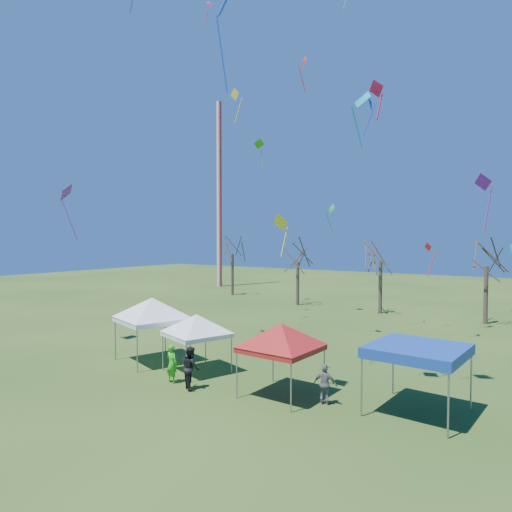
{
  "coord_description": "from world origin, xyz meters",
  "views": [
    {
      "loc": [
        10.74,
        -14.9,
        6.67
      ],
      "look_at": [
        -1.24,
        3.0,
        5.8
      ],
      "focal_mm": 32.0,
      "sensor_mm": 36.0,
      "label": 1
    }
  ],
  "objects_px": {
    "tree_2": "(381,242)",
    "person_dark": "(191,368)",
    "tree_3": "(487,245)",
    "tent_white_west": "(152,302)",
    "tent_blue": "(418,351)",
    "person_grey": "(325,384)",
    "radio_mast": "(219,195)",
    "tent_white_mid": "(197,318)",
    "tree_1": "(298,246)",
    "tent_red": "(281,328)",
    "tree_0": "(232,239)",
    "person_green": "(172,364)"
  },
  "relations": [
    {
      "from": "tree_2",
      "to": "person_dark",
      "type": "relative_size",
      "value": 4.36
    },
    {
      "from": "radio_mast",
      "to": "tent_white_west",
      "type": "height_order",
      "value": "radio_mast"
    },
    {
      "from": "tree_0",
      "to": "tent_white_mid",
      "type": "height_order",
      "value": "tree_0"
    },
    {
      "from": "tree_1",
      "to": "tree_3",
      "type": "xyz_separation_m",
      "value": [
        16.8,
        -0.6,
        0.29
      ]
    },
    {
      "from": "tent_red",
      "to": "tent_blue",
      "type": "height_order",
      "value": "tent_red"
    },
    {
      "from": "radio_mast",
      "to": "tree_3",
      "type": "height_order",
      "value": "radio_mast"
    },
    {
      "from": "tent_white_west",
      "to": "person_grey",
      "type": "height_order",
      "value": "tent_white_west"
    },
    {
      "from": "radio_mast",
      "to": "tent_white_mid",
      "type": "xyz_separation_m",
      "value": [
        23.85,
        -31.94,
        -9.83
      ]
    },
    {
      "from": "tent_white_west",
      "to": "tent_red",
      "type": "bearing_deg",
      "value": -5.21
    },
    {
      "from": "tree_1",
      "to": "person_dark",
      "type": "relative_size",
      "value": 4.02
    },
    {
      "from": "person_grey",
      "to": "tent_blue",
      "type": "bearing_deg",
      "value": -171.47
    },
    {
      "from": "radio_mast",
      "to": "tree_2",
      "type": "bearing_deg",
      "value": -20.57
    },
    {
      "from": "tent_blue",
      "to": "person_green",
      "type": "xyz_separation_m",
      "value": [
        -10.33,
        -2.47,
        -1.51
      ]
    },
    {
      "from": "tent_white_west",
      "to": "tent_blue",
      "type": "xyz_separation_m",
      "value": [
        13.8,
        0.4,
        -0.81
      ]
    },
    {
      "from": "tree_2",
      "to": "person_dark",
      "type": "height_order",
      "value": "tree_2"
    },
    {
      "from": "person_dark",
      "to": "tree_2",
      "type": "bearing_deg",
      "value": -59.39
    },
    {
      "from": "tent_red",
      "to": "person_grey",
      "type": "relative_size",
      "value": 2.5
    },
    {
      "from": "tent_white_mid",
      "to": "tree_1",
      "type": "bearing_deg",
      "value": 106.33
    },
    {
      "from": "tree_0",
      "to": "person_grey",
      "type": "relative_size",
      "value": 5.24
    },
    {
      "from": "tree_2",
      "to": "person_dark",
      "type": "bearing_deg",
      "value": -90.76
    },
    {
      "from": "tree_3",
      "to": "person_green",
      "type": "relative_size",
      "value": 4.48
    },
    {
      "from": "tent_white_mid",
      "to": "tree_2",
      "type": "bearing_deg",
      "value": 85.43
    },
    {
      "from": "tent_white_west",
      "to": "tent_white_mid",
      "type": "height_order",
      "value": "tent_white_west"
    },
    {
      "from": "tent_white_west",
      "to": "person_grey",
      "type": "distance_m",
      "value": 10.79
    },
    {
      "from": "tree_3",
      "to": "tent_white_west",
      "type": "height_order",
      "value": "tree_3"
    },
    {
      "from": "person_grey",
      "to": "radio_mast",
      "type": "bearing_deg",
      "value": -55.71
    },
    {
      "from": "tree_3",
      "to": "person_dark",
      "type": "height_order",
      "value": "tree_3"
    },
    {
      "from": "tree_3",
      "to": "person_dark",
      "type": "relative_size",
      "value": 4.22
    },
    {
      "from": "radio_mast",
      "to": "tree_1",
      "type": "relative_size",
      "value": 3.31
    },
    {
      "from": "tent_white_mid",
      "to": "person_green",
      "type": "distance_m",
      "value": 2.62
    },
    {
      "from": "tree_2",
      "to": "tent_white_west",
      "type": "height_order",
      "value": "tree_2"
    },
    {
      "from": "tree_0",
      "to": "person_grey",
      "type": "height_order",
      "value": "tree_0"
    },
    {
      "from": "tent_white_west",
      "to": "person_dark",
      "type": "xyz_separation_m",
      "value": [
        4.76,
        -2.23,
        -2.27
      ]
    },
    {
      "from": "person_green",
      "to": "tent_white_west",
      "type": "bearing_deg",
      "value": -25.35
    },
    {
      "from": "tent_blue",
      "to": "person_grey",
      "type": "xyz_separation_m",
      "value": [
        -3.3,
        -1.07,
        -1.59
      ]
    },
    {
      "from": "tent_white_west",
      "to": "person_green",
      "type": "distance_m",
      "value": 4.66
    },
    {
      "from": "tree_3",
      "to": "tent_white_west",
      "type": "distance_m",
      "value": 25.81
    },
    {
      "from": "tree_2",
      "to": "tent_blue",
      "type": "distance_m",
      "value": 23.75
    },
    {
      "from": "tree_2",
      "to": "person_grey",
      "type": "distance_m",
      "value": 24.09
    },
    {
      "from": "radio_mast",
      "to": "person_grey",
      "type": "bearing_deg",
      "value": -46.26
    },
    {
      "from": "tree_1",
      "to": "tent_white_west",
      "type": "xyz_separation_m",
      "value": [
        3.32,
        -22.42,
        -2.59
      ]
    },
    {
      "from": "tent_red",
      "to": "tent_white_mid",
      "type": "bearing_deg",
      "value": 173.31
    },
    {
      "from": "tree_0",
      "to": "tent_white_west",
      "type": "relative_size",
      "value": 1.98
    },
    {
      "from": "radio_mast",
      "to": "tree_2",
      "type": "relative_size",
      "value": 3.06
    },
    {
      "from": "person_dark",
      "to": "person_grey",
      "type": "bearing_deg",
      "value": -133.47
    },
    {
      "from": "tent_white_mid",
      "to": "tent_red",
      "type": "distance_m",
      "value": 5.26
    },
    {
      "from": "tent_white_mid",
      "to": "tent_blue",
      "type": "height_order",
      "value": "tent_white_mid"
    },
    {
      "from": "tree_0",
      "to": "tent_red",
      "type": "bearing_deg",
      "value": -49.8
    },
    {
      "from": "tent_white_mid",
      "to": "tent_blue",
      "type": "relative_size",
      "value": 1.0
    },
    {
      "from": "tent_red",
      "to": "tent_blue",
      "type": "bearing_deg",
      "value": 12.59
    }
  ]
}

